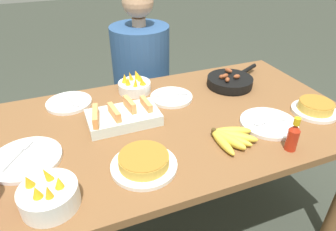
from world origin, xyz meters
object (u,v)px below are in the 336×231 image
object	(u,v)px
skillet	(230,81)
hot_sauce_bottle	(293,136)
person_figure	(142,94)
frittata_plate_center	(315,108)
empty_plate_far_left	(171,97)
empty_plate_far_right	(269,123)
fruit_bowl_citrus	(135,85)
fruit_bowl_mango	(49,196)
empty_plate_mid_edge	(69,103)
banana_bunch	(230,137)
frittata_plate_side	(144,162)
melon_tray	(123,116)
empty_plate_near_front	(26,159)

from	to	relation	value
skillet	hot_sauce_bottle	bearing A→B (deg)	-124.01
skillet	person_figure	xyz separation A→B (m)	(-0.35, 0.53, -0.27)
frittata_plate_center	empty_plate_far_left	distance (m)	0.69
empty_plate_far_right	person_figure	size ratio (longest dim) A/B	0.21
fruit_bowl_citrus	empty_plate_far_right	bearing A→B (deg)	-48.74
empty_plate_far_left	empty_plate_far_right	bearing A→B (deg)	-50.67
fruit_bowl_mango	frittata_plate_center	bearing A→B (deg)	6.12
empty_plate_mid_edge	person_figure	size ratio (longest dim) A/B	0.18
skillet	fruit_bowl_mango	bearing A→B (deg)	-178.21
banana_bunch	skillet	bearing A→B (deg)	58.33
frittata_plate_center	empty_plate_mid_edge	size ratio (longest dim) A/B	0.95
frittata_plate_side	hot_sauce_bottle	size ratio (longest dim) A/B	1.68
frittata_plate_side	fruit_bowl_citrus	xyz separation A→B (m)	(0.14, 0.60, 0.01)
person_figure	fruit_bowl_citrus	bearing A→B (deg)	-111.47
empty_plate_far_right	fruit_bowl_mango	world-z (taller)	fruit_bowl_mango
banana_bunch	empty_plate_far_left	distance (m)	0.43
empty_plate_far_right	empty_plate_mid_edge	world-z (taller)	same
frittata_plate_side	fruit_bowl_mango	bearing A→B (deg)	-169.88
empty_plate_far_right	empty_plate_mid_edge	size ratio (longest dim) A/B	1.14
frittata_plate_side	skillet	bearing A→B (deg)	35.59
melon_tray	empty_plate_far_left	size ratio (longest dim) A/B	1.47
skillet	frittata_plate_side	bearing A→B (deg)	-170.80
frittata_plate_side	empty_plate_far_left	world-z (taller)	frittata_plate_side
frittata_plate_center	skillet	bearing A→B (deg)	119.43
empty_plate_near_front	melon_tray	bearing A→B (deg)	16.32
fruit_bowl_citrus	person_figure	size ratio (longest dim) A/B	0.14
banana_bunch	empty_plate_mid_edge	bearing A→B (deg)	136.21
banana_bunch	empty_plate_mid_edge	distance (m)	0.81
empty_plate_far_left	fruit_bowl_mango	xyz separation A→B (m)	(-0.62, -0.51, 0.03)
hot_sauce_bottle	person_figure	xyz separation A→B (m)	(-0.28, 1.11, -0.31)
banana_bunch	hot_sauce_bottle	bearing A→B (deg)	-34.67
skillet	fruit_bowl_mango	size ratio (longest dim) A/B	2.07
banana_bunch	skillet	xyz separation A→B (m)	(0.27, 0.44, 0.01)
person_figure	hot_sauce_bottle	bearing A→B (deg)	-76.02
banana_bunch	hot_sauce_bottle	size ratio (longest dim) A/B	1.24
melon_tray	hot_sauce_bottle	distance (m)	0.71
empty_plate_mid_edge	person_figure	distance (m)	0.70
frittata_plate_center	empty_plate_far_left	bearing A→B (deg)	146.99
hot_sauce_bottle	fruit_bowl_citrus	bearing A→B (deg)	121.54
fruit_bowl_citrus	person_figure	distance (m)	0.51
empty_plate_far_left	fruit_bowl_citrus	size ratio (longest dim) A/B	1.26
frittata_plate_center	fruit_bowl_citrus	size ratio (longest dim) A/B	1.22
fruit_bowl_mango	empty_plate_far_left	bearing A→B (deg)	39.28
hot_sauce_bottle	skillet	bearing A→B (deg)	82.37
empty_plate_far_left	person_figure	xyz separation A→B (m)	(0.01, 0.55, -0.25)
banana_bunch	empty_plate_mid_edge	world-z (taller)	banana_bunch
frittata_plate_side	empty_plate_far_left	distance (m)	0.53
melon_tray	person_figure	bearing A→B (deg)	66.59
skillet	person_figure	size ratio (longest dim) A/B	0.31
frittata_plate_side	hot_sauce_bottle	bearing A→B (deg)	-10.92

